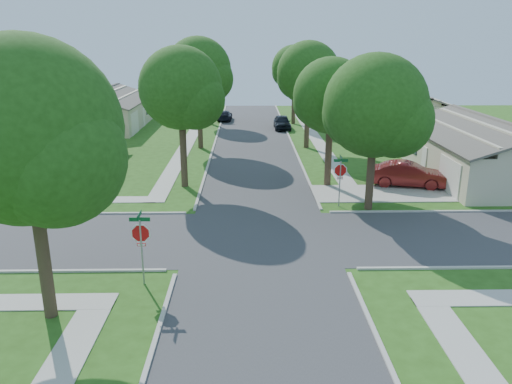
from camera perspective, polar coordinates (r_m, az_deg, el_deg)
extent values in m
plane|color=#284E15|center=(24.42, 0.43, -5.25)|extent=(100.00, 100.00, 0.00)
cube|color=#333335|center=(24.42, 0.43, -5.24)|extent=(7.00, 100.00, 0.02)
cube|color=#9E9B91|center=(49.90, 6.70, 6.30)|extent=(1.20, 40.00, 0.04)
cube|color=#9E9B91|center=(49.75, -7.44, 6.24)|extent=(1.20, 40.00, 0.04)
cube|color=#9E9B91|center=(32.23, 14.27, -0.13)|extent=(8.80, 3.60, 0.05)
cube|color=gray|center=(19.98, -12.90, -6.76)|extent=(0.06, 0.06, 2.70)
cylinder|color=white|center=(19.68, -13.05, -4.63)|extent=(1.05, 0.02, 1.05)
cylinder|color=red|center=(19.68, -13.05, -4.63)|extent=(0.90, 0.03, 0.90)
cube|color=red|center=(19.85, -12.96, -5.89)|extent=(0.34, 0.03, 0.12)
cube|color=white|center=(19.85, -12.96, -5.89)|extent=(0.30, 0.03, 0.08)
cube|color=#0C5426|center=(19.48, -13.16, -3.07)|extent=(0.80, 0.02, 0.16)
cube|color=#0C5426|center=(19.42, -13.20, -2.57)|extent=(0.02, 0.80, 0.16)
cube|color=gray|center=(28.90, 9.55, 0.93)|extent=(0.06, 0.06, 2.70)
cylinder|color=white|center=(28.69, 9.62, 2.46)|extent=(1.05, 0.02, 1.05)
cylinder|color=red|center=(28.69, 9.62, 2.46)|extent=(0.90, 0.03, 0.90)
cube|color=red|center=(28.81, 9.58, 1.56)|extent=(0.34, 0.03, 0.12)
cube|color=white|center=(28.81, 9.58, 1.56)|extent=(0.30, 0.03, 0.08)
cube|color=#0C5426|center=(28.55, 9.68, 3.57)|extent=(0.80, 0.02, 0.16)
cube|color=#0C5426|center=(28.51, 9.70, 3.92)|extent=(0.02, 0.80, 0.16)
cylinder|color=#38281C|center=(32.84, 8.27, 4.07)|extent=(0.44, 0.44, 3.95)
sphere|color=#1E4611|center=(32.20, 8.57, 10.85)|extent=(4.80, 4.80, 4.80)
sphere|color=#1E4611|center=(31.95, 10.17, 9.64)|extent=(3.46, 3.46, 3.46)
sphere|color=#1E4611|center=(32.73, 7.10, 10.16)|extent=(3.26, 3.26, 3.26)
cylinder|color=#38281C|center=(44.47, 5.84, 7.79)|extent=(0.44, 0.44, 4.30)
sphere|color=#1E4611|center=(43.98, 6.02, 13.41)|extent=(5.40, 5.40, 5.40)
sphere|color=#1E4611|center=(43.62, 7.34, 12.45)|extent=(3.89, 3.89, 3.89)
sphere|color=#1E4611|center=(44.60, 4.83, 12.80)|extent=(3.67, 3.67, 3.67)
cylinder|color=#38281C|center=(57.28, 4.31, 9.86)|extent=(0.44, 0.44, 4.20)
sphere|color=#1E4611|center=(56.90, 4.40, 13.98)|extent=(5.00, 5.00, 5.00)
sphere|color=#1E4611|center=(56.53, 5.35, 13.31)|extent=(3.60, 3.60, 3.60)
sphere|color=#1E4611|center=(57.49, 3.57, 13.53)|extent=(3.40, 3.40, 3.40)
cylinder|color=#38281C|center=(32.63, -8.28, 4.25)|extent=(0.44, 0.44, 4.25)
sphere|color=#1E4611|center=(31.97, -8.61, 11.69)|extent=(5.20, 5.20, 5.20)
sphere|color=#1E4611|center=(31.42, -7.00, 10.47)|extent=(3.74, 3.74, 3.74)
sphere|color=#1E4611|center=(32.77, -9.80, 10.85)|extent=(3.54, 3.54, 3.54)
cylinder|color=#38281C|center=(44.33, -6.42, 7.84)|extent=(0.44, 0.44, 4.44)
sphere|color=#1E4611|center=(43.84, -6.62, 13.70)|extent=(5.60, 5.60, 5.60)
sphere|color=#1E4611|center=(43.25, -5.34, 12.76)|extent=(4.03, 4.03, 4.03)
sphere|color=#1E4611|center=(44.65, -7.62, 13.01)|extent=(3.81, 3.81, 3.81)
cylinder|color=#38281C|center=(57.19, -5.25, 9.68)|extent=(0.44, 0.44, 3.90)
sphere|color=#1E4611|center=(56.83, -5.35, 13.46)|extent=(4.60, 4.60, 4.60)
sphere|color=#1E4611|center=(56.36, -4.53, 12.87)|extent=(3.31, 3.31, 3.31)
sphere|color=#1E4611|center=(57.49, -6.00, 13.03)|extent=(3.13, 3.13, 3.13)
cylinder|color=#38281C|center=(18.52, -23.04, -7.46)|extent=(0.44, 0.44, 4.04)
sphere|color=#1E4611|center=(17.25, -24.78, 6.40)|extent=(6.00, 6.00, 6.00)
sphere|color=#1E4611|center=(16.45, -21.91, 3.61)|extent=(4.32, 4.32, 4.32)
sphere|color=#1E4611|center=(18.40, -26.23, 4.89)|extent=(4.08, 4.08, 4.08)
cylinder|color=#38281C|center=(28.65, 12.91, 1.46)|extent=(0.44, 0.44, 3.54)
sphere|color=#1E4611|center=(27.86, 13.47, 9.58)|extent=(5.60, 5.60, 5.60)
sphere|color=#1E4611|center=(27.68, 15.64, 7.91)|extent=(4.03, 4.03, 4.03)
sphere|color=#1E4611|center=(28.42, 11.39, 8.71)|extent=(3.81, 3.81, 3.81)
cube|color=#BAB393|center=(38.28, 24.71, 3.64)|extent=(8.00, 13.00, 2.80)
cube|color=#433F3A|center=(37.08, 22.30, 6.78)|extent=(4.42, 13.60, 1.56)
cube|color=silver|center=(33.25, 21.19, 1.68)|extent=(0.06, 3.20, 2.20)
cube|color=silver|center=(37.39, 18.64, 3.40)|extent=(0.06, 0.90, 2.00)
cube|color=#1E2633|center=(39.67, 17.50, 5.08)|extent=(0.06, 1.80, 1.10)
cube|color=#BAB393|center=(54.75, 16.76, 8.12)|extent=(8.00, 13.00, 2.80)
cube|color=#433F3A|center=(55.14, 18.96, 10.13)|extent=(4.42, 13.60, 1.56)
cube|color=#433F3A|center=(53.92, 14.89, 10.34)|extent=(4.42, 13.60, 1.56)
cube|color=silver|center=(49.98, 13.62, 7.21)|extent=(0.06, 3.20, 2.20)
cube|color=silver|center=(54.35, 12.43, 7.95)|extent=(0.06, 0.90, 2.00)
cube|color=#1E2633|center=(56.78, 11.88, 8.93)|extent=(0.06, 1.80, 1.10)
cube|color=#BAB393|center=(41.36, -22.99, 4.76)|extent=(8.00, 13.00, 2.80)
cube|color=#433F3A|center=(40.32, -20.66, 7.70)|extent=(4.42, 13.60, 1.56)
cube|color=#433F3A|center=(41.81, -25.88, 7.39)|extent=(4.42, 13.60, 1.56)
cube|color=silver|center=(36.47, -19.23, 3.17)|extent=(0.06, 3.20, 2.20)
cube|color=silver|center=(40.73, -17.31, 4.60)|extent=(0.06, 0.90, 2.00)
cube|color=#1E2633|center=(43.08, -16.45, 6.07)|extent=(0.06, 1.80, 1.10)
cube|color=#BAB393|center=(57.25, -16.85, 8.47)|extent=(8.00, 13.00, 2.80)
cube|color=#433F3A|center=(56.50, -15.05, 10.62)|extent=(4.42, 13.60, 1.56)
cube|color=#433F3A|center=(57.58, -18.98, 10.39)|extent=(4.42, 13.60, 1.56)
cube|color=silver|center=(52.57, -13.67, 7.68)|extent=(0.06, 3.20, 2.20)
cube|color=silver|center=(56.99, -12.71, 8.34)|extent=(0.06, 0.90, 2.00)
cube|color=#1E2633|center=(59.44, -12.25, 9.26)|extent=(0.06, 1.80, 1.10)
imported|color=maroon|center=(34.08, 17.01, 1.94)|extent=(5.16, 2.88, 1.61)
imported|color=black|center=(53.96, 3.01, 7.97)|extent=(1.77, 4.29, 1.45)
imported|color=black|center=(59.84, -3.59, 8.72)|extent=(1.75, 4.05, 1.16)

